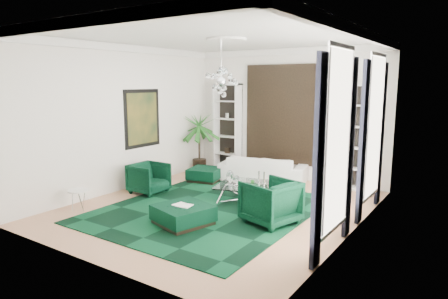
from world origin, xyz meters
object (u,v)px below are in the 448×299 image
Objects in this scene: sofa at (263,169)px; palm at (199,134)px; armchair_left at (149,178)px; side_table at (79,200)px; ottoman_side at (205,175)px; coffee_table at (246,193)px; ottoman_front at (183,215)px; armchair_right at (271,202)px.

palm is at bearing -13.10° from sofa.
side_table is (-0.29, -1.91, -0.16)m from armchair_left.
ottoman_side is 1.67m from palm.
ottoman_side is (-1.38, -0.94, -0.17)m from sofa.
sofa is 2.46m from palm.
palm reaches higher than coffee_table.
coffee_table is (2.49, 0.72, -0.17)m from armchair_left.
armchair_left reaches higher than side_table.
side_table is (-2.52, -0.59, 0.03)m from ottoman_front.
palm reaches higher than ottoman_front.
ottoman_front is 0.42× the size of palm.
ottoman_front is (0.38, -4.06, -0.16)m from sofa.
coffee_table is 2.29m from ottoman_side.
ottoman_side is (-3.18, 2.07, -0.26)m from armchair_right.
coffee_table is 1.47× the size of ottoman_side.
ottoman_front is at bearing -36.69° from armchair_right.
ottoman_front is at bearing -121.26° from armchair_left.
armchair_right is at bearing -94.83° from armchair_left.
palm is (-0.47, 2.76, 0.80)m from armchair_left.
ottoman_side is at bearing 21.64° from sofa.
coffee_table is at bearing -34.67° from palm.
armchair_right is 4.28m from side_table.
side_table is 0.20× the size of palm.
sofa is 5.12m from side_table.
side_table is (-2.78, -2.62, 0.01)m from coffee_table.
palm reaches higher than armchair_right.
armchair_left is 2.59m from coffee_table.
side_table is at bearing -101.60° from ottoman_side.
side_table is at bearing 52.58° from sofa.
ottoman_side is at bearing -45.55° from palm.
ottoman_side is at bearing 119.42° from ottoman_front.
armchair_right is at bearing -33.01° from ottoman_side.
armchair_left is 1.82× the size of side_table.
ottoman_side is at bearing -106.16° from armchair_right.
sofa is 2.48× the size of ottoman_front.
coffee_table is at bearing 82.72° from ottoman_front.
ottoman_side is 0.87× the size of ottoman_front.
sofa is 1.94× the size of coffee_table.
sofa is 5.23× the size of side_table.
sofa is 2.49× the size of armchair_right.
armchair_right is (3.65, -0.26, 0.06)m from armchair_left.
sofa is at bearing 95.39° from ottoman_front.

